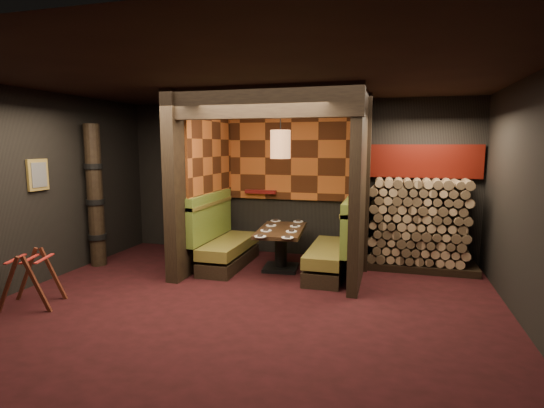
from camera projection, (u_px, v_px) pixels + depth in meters
The scene contains 23 objects.
floor at pixel (245, 307), 5.45m from camera, with size 6.50×5.50×0.02m, color black.
ceiling at pixel (242, 77), 5.05m from camera, with size 6.50×5.50×0.02m, color black.
wall_back at pixel (293, 179), 7.88m from camera, with size 6.50×0.02×2.85m, color black.
wall_front at pixel (94, 248), 2.62m from camera, with size 6.50×0.02×2.85m, color black.
wall_left at pixel (31, 189), 6.13m from camera, with size 0.02×5.50×2.85m, color black.
wall_right at pixel (541, 206), 4.37m from camera, with size 0.02×5.50×2.85m, color black.
partition_left at pixel (201, 182), 7.19m from camera, with size 0.20×2.20×2.85m, color black.
partition_right at pixel (360, 186), 6.52m from camera, with size 0.15×2.10×2.85m, color black.
header_beam at pixel (258, 102), 5.76m from camera, with size 2.85×0.18×0.44m, color black.
tapa_back_panel at pixel (291, 158), 7.79m from camera, with size 2.40×0.06×1.55m, color #A44E1E.
tapa_side_panel at pixel (211, 157), 7.26m from camera, with size 0.04×1.85×1.45m, color #A44E1E.
lacquer_shelf at pixel (261, 192), 7.97m from camera, with size 0.60×0.12×0.07m, color #5D1010.
booth_bench_left at pixel (223, 243), 7.22m from camera, with size 0.68×1.60×1.14m.
booth_bench_right at pixel (334, 250), 6.72m from camera, with size 0.68×1.60×1.14m.
dining_table at pixel (281, 243), 6.98m from camera, with size 0.83×1.37×0.69m.
place_settings at pixel (281, 228), 6.95m from camera, with size 0.72×1.56×0.03m.
pendant_lamp at pixel (280, 144), 6.71m from camera, with size 0.32×0.32×1.01m.
framed_picture at pixel (38, 175), 6.18m from camera, with size 0.05×0.36×0.46m.
luggage_rack at pixel (31, 277), 5.41m from camera, with size 0.81×0.68×0.76m.
totem_column at pixel (95, 197), 7.15m from camera, with size 0.31×0.31×2.40m.
firewood_stack at pixel (423, 225), 6.97m from camera, with size 1.73×0.70×1.50m.
mosaic_header at pixel (424, 161), 7.14m from camera, with size 1.83×0.10×0.56m, color maroon.
bay_front_post at pixel (367, 185), 6.75m from camera, with size 0.08×0.08×2.85m, color black.
Camera 1 is at (1.75, -4.92, 2.06)m, focal length 28.00 mm.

